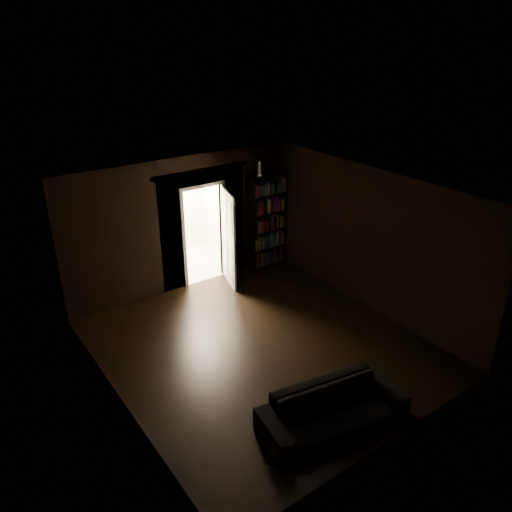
# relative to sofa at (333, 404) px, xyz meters

# --- Properties ---
(ground) EXTENTS (5.50, 5.50, 0.00)m
(ground) POSITION_rel_sofa_xyz_m (0.32, 2.10, -0.40)
(ground) COLOR black
(ground) RESTS_ON ground
(room_walls) EXTENTS (5.02, 5.61, 2.84)m
(room_walls) POSITION_rel_sofa_xyz_m (0.31, 3.17, 1.29)
(room_walls) COLOR black
(room_walls) RESTS_ON ground
(kitchen_alcove) EXTENTS (2.20, 1.80, 2.60)m
(kitchen_alcove) POSITION_rel_sofa_xyz_m (0.82, 5.97, 0.81)
(kitchen_alcove) COLOR beige
(kitchen_alcove) RESTS_ON ground
(sofa) EXTENTS (2.18, 1.23, 0.79)m
(sofa) POSITION_rel_sofa_xyz_m (0.00, 0.00, 0.00)
(sofa) COLOR black
(sofa) RESTS_ON ground
(bookshelf) EXTENTS (0.95, 0.65, 2.20)m
(bookshelf) POSITION_rel_sofa_xyz_m (2.32, 4.65, 0.70)
(bookshelf) COLOR black
(bookshelf) RESTS_ON ground
(refrigerator) EXTENTS (0.81, 0.76, 1.65)m
(refrigerator) POSITION_rel_sofa_xyz_m (0.22, 6.13, 0.43)
(refrigerator) COLOR white
(refrigerator) RESTS_ON ground
(door) EXTENTS (0.29, 0.83, 2.05)m
(door) POSITION_rel_sofa_xyz_m (1.17, 4.42, 0.63)
(door) COLOR silver
(door) RESTS_ON ground
(figurine) EXTENTS (0.11, 0.11, 0.31)m
(figurine) POSITION_rel_sofa_xyz_m (2.07, 4.58, 1.96)
(figurine) COLOR white
(figurine) RESTS_ON bookshelf
(bottles) EXTENTS (0.67, 0.13, 0.27)m
(bottles) POSITION_rel_sofa_xyz_m (0.21, 6.02, 1.39)
(bottles) COLOR black
(bottles) RESTS_ON refrigerator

